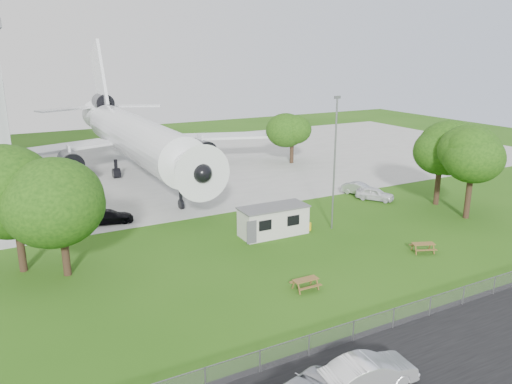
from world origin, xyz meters
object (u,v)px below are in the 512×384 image
site_cabin (273,220)px  car_centre_sedan (369,373)px  airliner (134,135)px  picnic_east (423,252)px  picnic_west (305,289)px

site_cabin → car_centre_sedan: (-6.58, -20.47, -0.50)m
airliner → car_centre_sedan: airliner is taller
picnic_east → car_centre_sedan: size_ratio=0.37×
site_cabin → picnic_east: (8.69, -9.34, -1.31)m
picnic_east → picnic_west: bearing=-153.1°
picnic_east → car_centre_sedan: bearing=-121.5°
site_cabin → picnic_west: 10.93m
picnic_east → site_cabin: bearing=155.3°
airliner → picnic_east: (13.35, -37.76, -5.27)m
site_cabin → car_centre_sedan: bearing=-107.8°
picnic_west → airliner: bearing=92.6°
site_cabin → airliner: bearing=99.3°
picnic_west → picnic_east: 12.16m
site_cabin → picnic_east: size_ratio=3.76×
picnic_west → car_centre_sedan: 10.68m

